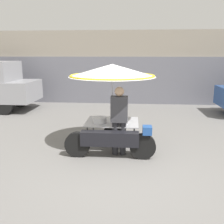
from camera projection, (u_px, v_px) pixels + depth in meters
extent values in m
plane|color=slate|center=(119.00, 168.00, 5.13)|extent=(36.00, 36.00, 0.00)
cube|color=gray|center=(128.00, 67.00, 12.41)|extent=(28.00, 2.00, 3.33)
cube|color=slate|center=(128.00, 81.00, 11.55)|extent=(23.80, 0.06, 2.17)
cylinder|color=black|center=(143.00, 146.00, 5.55)|extent=(0.58, 0.14, 0.58)
cylinder|color=black|center=(77.00, 144.00, 5.67)|extent=(0.58, 0.14, 0.58)
cube|color=black|center=(110.00, 139.00, 5.57)|extent=(1.30, 0.24, 0.32)
cube|color=#234C93|center=(147.00, 130.00, 5.45)|extent=(0.20, 0.24, 0.18)
cylinder|color=black|center=(113.00, 133.00, 6.54)|extent=(0.52, 0.14, 0.52)
cylinder|color=#515156|center=(134.00, 141.00, 5.78)|extent=(0.03, 0.03, 0.65)
cylinder|color=#515156|center=(134.00, 130.00, 6.60)|extent=(0.03, 0.03, 0.65)
cylinder|color=#515156|center=(88.00, 140.00, 5.87)|extent=(0.03, 0.03, 0.65)
cylinder|color=#515156|center=(93.00, 129.00, 6.69)|extent=(0.03, 0.03, 0.65)
cube|color=#B2B2B7|center=(112.00, 122.00, 6.16)|extent=(1.28, 1.00, 0.02)
cylinder|color=#B2B2B7|center=(112.00, 99.00, 6.03)|extent=(0.03, 0.03, 1.10)
cone|color=white|center=(112.00, 70.00, 5.87)|extent=(2.06, 2.06, 0.29)
torus|color=yellow|center=(112.00, 76.00, 5.90)|extent=(2.01, 2.01, 0.05)
cylinder|color=#B7B7BC|center=(100.00, 120.00, 5.99)|extent=(0.33, 0.33, 0.15)
cylinder|color=#939399|center=(121.00, 120.00, 5.97)|extent=(0.33, 0.33, 0.15)
cylinder|color=#2D2D33|center=(115.00, 138.00, 5.78)|extent=(0.14, 0.14, 0.79)
cylinder|color=#2D2D33|center=(123.00, 138.00, 5.77)|extent=(0.14, 0.14, 0.79)
cube|color=#38383D|center=(119.00, 109.00, 5.62)|extent=(0.38, 0.22, 0.59)
sphere|color=tan|center=(119.00, 91.00, 5.53)|extent=(0.21, 0.21, 0.21)
cylinder|color=black|center=(4.00, 104.00, 9.59)|extent=(0.81, 0.24, 0.81)
cylinder|color=black|center=(21.00, 98.00, 11.05)|extent=(0.81, 0.24, 0.81)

